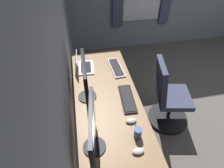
# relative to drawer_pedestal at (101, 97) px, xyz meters

# --- Properties ---
(wall_back) EXTENTS (5.01, 0.10, 2.60)m
(wall_back) POSITION_rel_drawer_pedestal_xyz_m (-0.39, 0.39, 0.95)
(wall_back) COLOR #8C939E
(wall_back) RESTS_ON ground
(desk) EXTENTS (1.95, 0.70, 0.73)m
(desk) POSITION_rel_drawer_pedestal_xyz_m (-0.43, -0.03, 0.31)
(desk) COLOR #936D47
(desk) RESTS_ON ground
(drawer_pedestal) EXTENTS (0.40, 0.51, 0.69)m
(drawer_pedestal) POSITION_rel_drawer_pedestal_xyz_m (0.00, 0.00, 0.00)
(drawer_pedestal) COLOR #936D47
(drawer_pedestal) RESTS_ON ground
(monitor_primary) EXTENTS (0.56, 0.20, 0.46)m
(monitor_primary) POSITION_rel_drawer_pedestal_xyz_m (-0.96, 0.18, 0.65)
(monitor_primary) COLOR black
(monitor_primary) RESTS_ON desk
(monitor_secondary) EXTENTS (0.51, 0.20, 0.47)m
(monitor_secondary) POSITION_rel_drawer_pedestal_xyz_m (-0.34, 0.18, 0.65)
(monitor_secondary) COLOR black
(monitor_secondary) RESTS_ON desk
(laptop_leftmost) EXTENTS (0.32, 0.26, 0.20)m
(laptop_leftmost) POSITION_rel_drawer_pedestal_xyz_m (0.19, 0.20, 0.43)
(laptop_leftmost) COLOR white
(laptop_leftmost) RESTS_ON desk
(keyboard_main) EXTENTS (0.43, 0.16, 0.02)m
(keyboard_main) POSITION_rel_drawer_pedestal_xyz_m (-0.46, -0.24, 0.39)
(keyboard_main) COLOR black
(keyboard_main) RESTS_ON desk
(keyboard_spare) EXTENTS (0.43, 0.17, 0.02)m
(keyboard_spare) POSITION_rel_drawer_pedestal_xyz_m (0.11, -0.24, 0.39)
(keyboard_spare) COLOR silver
(keyboard_spare) RESTS_ON desk
(mouse_main) EXTENTS (0.06, 0.10, 0.03)m
(mouse_main) POSITION_rel_drawer_pedestal_xyz_m (-1.08, -0.18, 0.40)
(mouse_main) COLOR silver
(mouse_main) RESTS_ON desk
(mouse_spare) EXTENTS (0.06, 0.10, 0.03)m
(mouse_spare) POSITION_rel_drawer_pedestal_xyz_m (-0.76, -0.20, 0.40)
(mouse_spare) COLOR silver
(mouse_spare) RESTS_ON desk
(coffee_mug) EXTENTS (0.11, 0.07, 0.11)m
(coffee_mug) POSITION_rel_drawer_pedestal_xyz_m (-0.93, -0.21, 0.44)
(coffee_mug) COLOR #335193
(coffee_mug) RESTS_ON desk
(office_chair) EXTENTS (0.56, 0.59, 0.97)m
(office_chair) POSITION_rel_drawer_pedestal_xyz_m (-0.28, -0.85, 0.11)
(office_chair) COLOR #383D56
(office_chair) RESTS_ON ground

